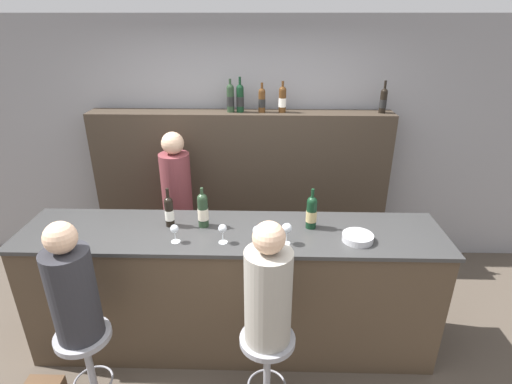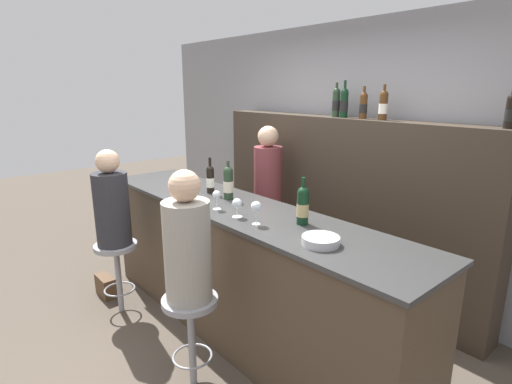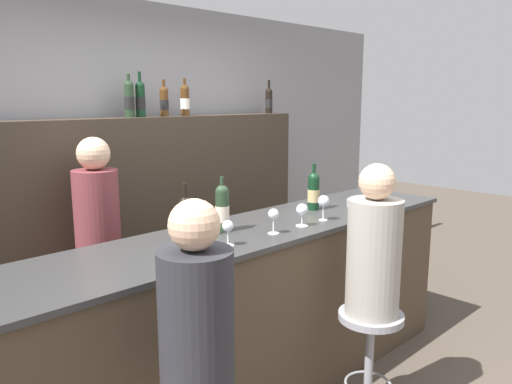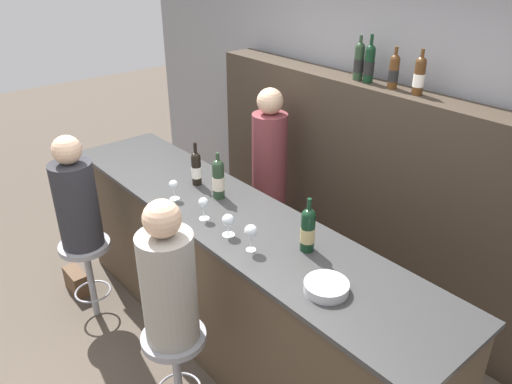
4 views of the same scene
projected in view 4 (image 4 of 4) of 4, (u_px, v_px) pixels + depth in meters
name	position (u px, v px, depth m)	size (l,w,h in m)	color
ground_plane	(198.00, 364.00, 3.46)	(16.00, 16.00, 0.00)	#4C4238
wall_back	(380.00, 129.00, 3.91)	(6.40, 0.05, 2.60)	gray
bar_counter	(232.00, 282.00, 3.40)	(3.21, 0.68, 1.09)	#473828
back_bar_cabinet	(357.00, 188.00, 3.98)	(3.01, 0.28, 1.71)	#382D23
wine_bottle_counter_0	(196.00, 168.00, 3.46)	(0.07, 0.07, 0.31)	black
wine_bottle_counter_1	(218.00, 178.00, 3.28)	(0.08, 0.08, 0.32)	#233823
wine_bottle_counter_2	(308.00, 229.00, 2.72)	(0.08, 0.08, 0.32)	black
wine_bottle_backbar_0	(359.00, 61.00, 3.60)	(0.07, 0.07, 0.32)	#233823
wine_bottle_backbar_1	(370.00, 63.00, 3.53)	(0.07, 0.07, 0.34)	black
wine_bottle_backbar_2	(394.00, 71.00, 3.40)	(0.07, 0.07, 0.28)	#4C2D14
wine_bottle_backbar_3	(419.00, 75.00, 3.26)	(0.07, 0.07, 0.30)	#4C2D14
wine_glass_0	(174.00, 186.00, 3.27)	(0.07, 0.07, 0.14)	silver
wine_glass_1	(203.00, 204.00, 3.03)	(0.06, 0.06, 0.15)	silver
wine_glass_2	(228.00, 221.00, 2.87)	(0.07, 0.07, 0.14)	silver
wine_glass_3	(251.00, 232.00, 2.72)	(0.07, 0.07, 0.16)	silver
metal_bowl	(326.00, 287.00, 2.44)	(0.22, 0.22, 0.05)	#B7B7BC
bar_stool_left	(87.00, 260.00, 3.70)	(0.37, 0.37, 0.65)	gray
guest_seated_left	(76.00, 199.00, 3.46)	(0.29, 0.29, 0.83)	#28282D
bar_stool_right	(175.00, 354.00, 2.86)	(0.37, 0.37, 0.65)	gray
guest_seated_right	(168.00, 280.00, 2.62)	(0.30, 0.30, 0.85)	gray
bartender	(269.00, 187.00, 4.20)	(0.29, 0.29, 1.61)	brown
handbag	(77.00, 281.00, 4.13)	(0.26, 0.12, 0.20)	#513823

